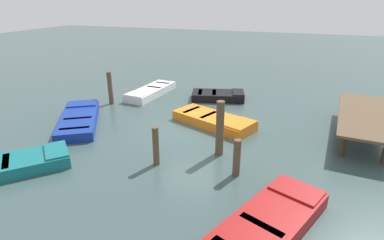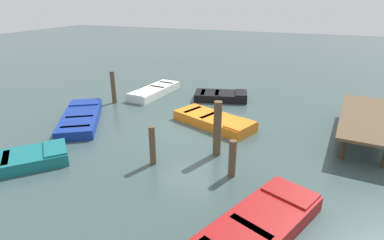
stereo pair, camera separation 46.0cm
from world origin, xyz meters
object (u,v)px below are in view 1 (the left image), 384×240
at_px(rowboat_white, 151,91).
at_px(mooring_piling_near_right, 156,146).
at_px(rowboat_teal, 16,164).
at_px(rowboat_orange, 214,120).
at_px(rowboat_blue, 79,119).
at_px(rowboat_black, 218,96).
at_px(mooring_piling_mid_left, 110,88).
at_px(mooring_piling_far_right, 237,158).
at_px(mooring_piling_near_left, 220,128).
at_px(rowboat_red, 268,224).
at_px(dock_segment, 364,116).

xyz_separation_m(rowboat_white, mooring_piling_near_right, (6.95, 3.71, 0.45)).
height_order(rowboat_teal, mooring_piling_near_right, mooring_piling_near_right).
distance_m(rowboat_orange, mooring_piling_near_right, 4.04).
xyz_separation_m(rowboat_teal, mooring_piling_near_right, (-1.85, 4.06, 0.45)).
distance_m(rowboat_teal, rowboat_blue, 3.95).
distance_m(rowboat_black, mooring_piling_mid_left, 5.70).
height_order(rowboat_teal, mooring_piling_far_right, mooring_piling_far_right).
bearing_deg(rowboat_teal, rowboat_black, 19.06).
relative_size(rowboat_blue, mooring_piling_near_left, 2.13).
bearing_deg(mooring_piling_near_right, mooring_piling_near_left, 128.49).
bearing_deg(rowboat_red, mooring_piling_mid_left, 75.03).
relative_size(dock_segment, rowboat_red, 1.37).
relative_size(rowboat_blue, mooring_piling_far_right, 3.47).
distance_m(rowboat_teal, rowboat_black, 10.19).
relative_size(dock_segment, mooring_piling_mid_left, 3.31).
bearing_deg(rowboat_blue, rowboat_white, -44.05).
distance_m(rowboat_white, rowboat_black, 3.83).
relative_size(rowboat_teal, mooring_piling_mid_left, 1.96).
distance_m(rowboat_orange, mooring_piling_near_left, 2.79).
bearing_deg(mooring_piling_near_left, mooring_piling_far_right, 36.41).
bearing_deg(dock_segment, rowboat_red, -16.80).
height_order(rowboat_teal, rowboat_white, same).
bearing_deg(rowboat_blue, mooring_piling_far_right, -136.17).
bearing_deg(mooring_piling_near_right, rowboat_white, -151.90).
relative_size(rowboat_white, mooring_piling_near_left, 1.93).
height_order(dock_segment, mooring_piling_far_right, mooring_piling_far_right).
bearing_deg(mooring_piling_near_left, dock_segment, 124.73).
height_order(dock_segment, mooring_piling_near_right, mooring_piling_near_right).
distance_m(rowboat_white, rowboat_blue, 5.01).
height_order(rowboat_black, mooring_piling_far_right, mooring_piling_far_right).
bearing_deg(rowboat_black, rowboat_white, 172.92).
bearing_deg(rowboat_white, mooring_piling_far_right, 48.33).
bearing_deg(mooring_piling_mid_left, mooring_piling_near_left, 62.54).
height_order(rowboat_red, mooring_piling_far_right, mooring_piling_far_right).
distance_m(rowboat_red, rowboat_teal, 7.92).
distance_m(rowboat_teal, mooring_piling_near_left, 6.71).
xyz_separation_m(dock_segment, rowboat_red, (6.79, -2.81, -0.63)).
xyz_separation_m(rowboat_black, mooring_piling_near_left, (6.06, 1.68, 0.77)).
bearing_deg(rowboat_teal, dock_segment, -15.15).
distance_m(mooring_piling_near_right, mooring_piling_far_right, 2.63).
distance_m(mooring_piling_mid_left, mooring_piling_near_left, 7.57).
height_order(dock_segment, rowboat_white, dock_segment).
bearing_deg(rowboat_blue, rowboat_black, -73.97).
relative_size(dock_segment, mooring_piling_near_left, 2.82).
xyz_separation_m(rowboat_blue, mooring_piling_far_right, (1.81, 7.35, 0.39)).
height_order(rowboat_orange, rowboat_black, same).
bearing_deg(mooring_piling_near_left, mooring_piling_near_right, -51.51).
xyz_separation_m(rowboat_blue, rowboat_black, (-5.42, 4.82, 0.00)).
height_order(rowboat_red, mooring_piling_mid_left, mooring_piling_mid_left).
height_order(rowboat_red, rowboat_blue, same).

